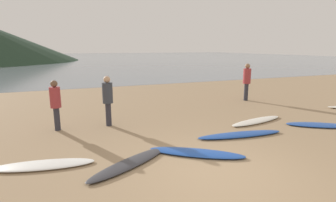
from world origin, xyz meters
name	(u,v)px	position (x,y,z in m)	size (l,w,h in m)	color
ground_plane	(120,96)	(0.00, 10.00, -0.10)	(120.00, 120.00, 0.20)	#997C5B
ocean_water	(74,58)	(0.00, 63.01, 0.00)	(140.00, 100.00, 0.01)	slate
surfboard_2	(43,165)	(-3.41, 1.70, 0.04)	(2.19, 0.55, 0.08)	white
surfboard_3	(130,163)	(-1.61, 1.07, 0.04)	(2.32, 0.47, 0.09)	#333338
surfboard_4	(196,153)	(0.03, 1.03, 0.05)	(2.35, 0.54, 0.09)	#1E479E
surfboard_5	(240,135)	(1.88, 1.75, 0.05)	(2.67, 0.49, 0.09)	#1E479E
surfboard_6	(257,121)	(3.33, 2.76, 0.04)	(2.39, 0.49, 0.08)	silver
surfboard_7	(319,125)	(4.93, 1.59, 0.04)	(2.09, 0.59, 0.08)	#1E479E
person_0	(55,101)	(-3.13, 4.38, 0.94)	(0.32, 0.32, 1.59)	#2D2D38
person_1	(108,97)	(-1.54, 4.28, 0.98)	(0.34, 0.34, 1.66)	#2D2D38
person_2	(247,79)	(5.43, 6.04, 1.06)	(0.36, 0.36, 1.80)	#2D2D38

